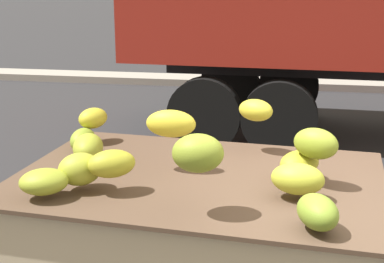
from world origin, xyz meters
TOP-DOWN VIEW (x-y plane):
  - curb_strip at (0.00, 9.43)m, footprint 80.00×0.80m

SIDE VIEW (x-z plane):
  - curb_strip at x=0.00m, z-range 0.00..0.16m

